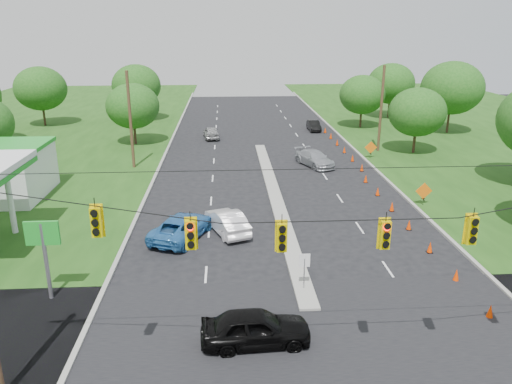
{
  "coord_description": "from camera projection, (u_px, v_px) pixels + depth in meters",
  "views": [
    {
      "loc": [
        -3.81,
        -16.19,
        12.73
      ],
      "look_at": [
        -1.94,
        13.58,
        2.8
      ],
      "focal_mm": 35.0,
      "sensor_mm": 36.0,
      "label": 1
    }
  ],
  "objects": [
    {
      "name": "curb_right",
      "position": [
        369.0,
        164.0,
        48.58
      ],
      "size": [
        0.25,
        110.0,
        0.16
      ],
      "primitive_type": "cube",
      "color": "gray",
      "rests_on": "ground"
    },
    {
      "name": "black_sedan",
      "position": [
        256.0,
        328.0,
        20.79
      ],
      "size": [
        4.7,
        2.1,
        1.57
      ],
      "primitive_type": "imported",
      "rotation": [
        0.0,
        0.0,
        1.62
      ],
      "color": "black",
      "rests_on": "ground"
    },
    {
      "name": "median_sign",
      "position": [
        304.0,
        265.0,
        24.8
      ],
      "size": [
        0.55,
        0.06,
        2.05
      ],
      "color": "gray",
      "rests_on": "ground"
    },
    {
      "name": "work_sign_2",
      "position": [
        371.0,
        148.0,
        50.18
      ],
      "size": [
        1.27,
        0.58,
        1.37
      ],
      "color": "black",
      "rests_on": "ground"
    },
    {
      "name": "tree_5",
      "position": [
        133.0,
        106.0,
        55.26
      ],
      "size": [
        5.88,
        5.88,
        6.86
      ],
      "color": "black",
      "rests_on": "ground"
    },
    {
      "name": "tree_10",
      "position": [
        452.0,
        88.0,
        60.91
      ],
      "size": [
        7.56,
        7.56,
        8.82
      ],
      "color": "black",
      "rests_on": "ground"
    },
    {
      "name": "cone_3",
      "position": [
        409.0,
        225.0,
        32.73
      ],
      "size": [
        0.32,
        0.32,
        0.7
      ],
      "primitive_type": "cone",
      "color": "#F23700",
      "rests_on": "ground"
    },
    {
      "name": "cone_8",
      "position": [
        353.0,
        158.0,
        49.34
      ],
      "size": [
        0.32,
        0.32,
        0.7
      ],
      "primitive_type": "cone",
      "color": "#F23700",
      "rests_on": "ground"
    },
    {
      "name": "white_sedan",
      "position": [
        227.0,
        221.0,
        32.2
      ],
      "size": [
        3.11,
        4.86,
        1.51
      ],
      "primitive_type": "imported",
      "rotation": [
        0.0,
        0.0,
        3.5
      ],
      "color": "white",
      "rests_on": "ground"
    },
    {
      "name": "signal_span",
      "position": [
        338.0,
        265.0,
        17.06
      ],
      "size": [
        25.6,
        0.32,
        9.0
      ],
      "color": "#422D1C",
      "rests_on": "ground"
    },
    {
      "name": "cone_11",
      "position": [
        331.0,
        136.0,
        59.28
      ],
      "size": [
        0.32,
        0.32,
        0.7
      ],
      "primitive_type": "cone",
      "color": "#F23700",
      "rests_on": "ground"
    },
    {
      "name": "tree_4",
      "position": [
        40.0,
        89.0,
        65.6
      ],
      "size": [
        6.72,
        6.72,
        7.84
      ],
      "color": "black",
      "rests_on": "ground"
    },
    {
      "name": "silver_car_far",
      "position": [
        315.0,
        158.0,
        47.67
      ],
      "size": [
        3.76,
        5.42,
        1.46
      ],
      "primitive_type": "imported",
      "rotation": [
        0.0,
        0.0,
        0.38
      ],
      "color": "gray",
      "rests_on": "ground"
    },
    {
      "name": "blue_pickup",
      "position": [
        182.0,
        227.0,
        31.34
      ],
      "size": [
        4.33,
        5.9,
        1.49
      ],
      "primitive_type": "imported",
      "rotation": [
        0.0,
        0.0,
        2.75
      ],
      "color": "#2A6AAB",
      "rests_on": "ground"
    },
    {
      "name": "curb_left",
      "position": [
        160.0,
        167.0,
        47.39
      ],
      "size": [
        0.25,
        110.0,
        0.16
      ],
      "primitive_type": "cube",
      "color": "gray",
      "rests_on": "ground"
    },
    {
      "name": "silver_car_oncoming",
      "position": [
        211.0,
        133.0,
        59.34
      ],
      "size": [
        2.22,
        4.4,
        1.44
      ],
      "primitive_type": "imported",
      "rotation": [
        0.0,
        0.0,
        3.27
      ],
      "color": "gray",
      "rests_on": "ground"
    },
    {
      "name": "cone_2",
      "position": [
        430.0,
        247.0,
        29.42
      ],
      "size": [
        0.32,
        0.32,
        0.7
      ],
      "primitive_type": "cone",
      "color": "#F23700",
      "rests_on": "ground"
    },
    {
      "name": "utility_pole_far_left",
      "position": [
        130.0,
        121.0,
        45.83
      ],
      "size": [
        0.28,
        0.28,
        9.0
      ],
      "primitive_type": "cylinder",
      "color": "#422D1C",
      "rests_on": "ground"
    },
    {
      "name": "ground",
      "position": [
        327.0,
        367.0,
        19.58
      ],
      "size": [
        160.0,
        160.0,
        0.0
      ],
      "primitive_type": "plane",
      "color": "black",
      "rests_on": "ground"
    },
    {
      "name": "tree_9",
      "position": [
        417.0,
        112.0,
        51.35
      ],
      "size": [
        5.88,
        5.88,
        6.86
      ],
      "color": "black",
      "rests_on": "ground"
    },
    {
      "name": "tree_6",
      "position": [
        136.0,
        85.0,
        69.15
      ],
      "size": [
        6.72,
        6.72,
        7.84
      ],
      "color": "black",
      "rests_on": "ground"
    },
    {
      "name": "cross_street",
      "position": [
        327.0,
        367.0,
        19.58
      ],
      "size": [
        160.0,
        14.0,
        0.02
      ],
      "primitive_type": "cube",
      "color": "black",
      "rests_on": "ground"
    },
    {
      "name": "cone_4",
      "position": [
        392.0,
        207.0,
        36.05
      ],
      "size": [
        0.32,
        0.32,
        0.7
      ],
      "primitive_type": "cone",
      "color": "#F23700",
      "rests_on": "ground"
    },
    {
      "name": "cone_0",
      "position": [
        490.0,
        311.0,
        22.79
      ],
      "size": [
        0.32,
        0.32,
        0.7
      ],
      "primitive_type": "cone",
      "color": "#F23700",
      "rests_on": "ground"
    },
    {
      "name": "cone_7",
      "position": [
        362.0,
        167.0,
        46.03
      ],
      "size": [
        0.32,
        0.32,
        0.7
      ],
      "primitive_type": "cone",
      "color": "#F23700",
      "rests_on": "ground"
    },
    {
      "name": "tree_12",
      "position": [
        362.0,
        95.0,
        64.49
      ],
      "size": [
        5.88,
        5.88,
        6.86
      ],
      "color": "black",
      "rests_on": "ground"
    },
    {
      "name": "cone_1",
      "position": [
        456.0,
        275.0,
        26.1
      ],
      "size": [
        0.32,
        0.32,
        0.7
      ],
      "primitive_type": "cone",
      "color": "#F23700",
      "rests_on": "ground"
    },
    {
      "name": "tree_11",
      "position": [
        391.0,
        84.0,
        71.28
      ],
      "size": [
        6.72,
        6.72,
        7.84
      ],
      "color": "black",
      "rests_on": "ground"
    },
    {
      "name": "cone_5",
      "position": [
        378.0,
        191.0,
        39.36
      ],
      "size": [
        0.32,
        0.32,
        0.7
      ],
      "primitive_type": "cone",
      "color": "#F23700",
      "rests_on": "ground"
    },
    {
      "name": "cone_9",
      "position": [
        344.0,
        150.0,
        52.65
      ],
      "size": [
        0.32,
        0.32,
        0.7
      ],
      "primitive_type": "cone",
      "color": "#F23700",
      "rests_on": "ground"
    },
    {
      "name": "median",
      "position": [
        275.0,
        196.0,
        39.46
      ],
      "size": [
        1.0,
        34.0,
        0.18
      ],
      "primitive_type": "cube",
      "color": "gray",
      "rests_on": "ground"
    },
    {
      "name": "cone_10",
      "position": [
        337.0,
        142.0,
        55.97
      ],
      "size": [
        0.32,
        0.32,
        0.7
      ],
      "primitive_type": "cone",
      "color": "#F23700",
      "rests_on": "ground"
    },
    {
      "name": "cone_12",
      "position": [
        325.0,
        130.0,
        62.6
      ],
      "size": [
        0.32,
        0.32,
        0.7
      ],
      "primitive_type": "cone",
      "color": "#F23700",
      "rests_on": "ground"
    },
    {
      "name": "dark_car_receding",
      "position": [
        314.0,
        126.0,
        63.9
      ],
      "size": [
        1.39,
        3.89,
        1.28
      ],
      "primitive_type": "imported",
      "rotation": [
        0.0,
        0.0,
        0.01
      ],
      "color": "black",
      "rests_on": "ground"
    },
    {
      "name": "work_sign_1",
      "position": [
        424.0,
        192.0,
        36.92
      ],
      "size": [
        1.27,
        0.58,
        1.37
      ],
      "color": "black",
      "rests_on": "ground"
    },
    {
      "name": "utility_pole_far_right",
      "position": [
        381.0,
        109.0,
        52.04
      ],
      "size": [
        0.28,
        0.28,
        9.0
      ],
      "primitive_type": "cylinder",
      "color": "#422D1C",
      "rests_on": "ground"
    },
    {
      "name": "cone_6",
      "position": [
        366.0,
        179.0,
        42.68
      ],
      "size": [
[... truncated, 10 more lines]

